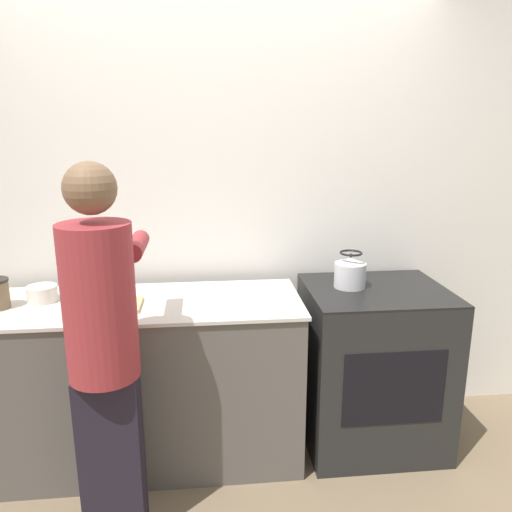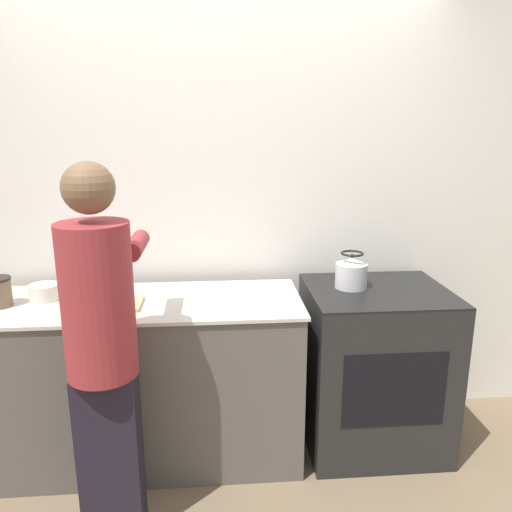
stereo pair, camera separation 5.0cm
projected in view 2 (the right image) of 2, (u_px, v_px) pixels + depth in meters
name	position (u px, v px, depth m)	size (l,w,h in m)	color
ground_plane	(224.00, 485.00, 2.54)	(12.00, 12.00, 0.00)	#7A664C
wall_back	(218.00, 210.00, 2.91)	(8.00, 0.05, 2.60)	white
counter	(145.00, 380.00, 2.68)	(1.67, 0.62, 0.90)	#5B5651
oven	(374.00, 367.00, 2.81)	(0.76, 0.66, 0.92)	black
person	(102.00, 342.00, 2.06)	(0.33, 0.57, 1.65)	black
cutting_board	(111.00, 304.00, 2.49)	(0.30, 0.21, 0.02)	tan
knife	(103.00, 303.00, 2.47)	(0.25, 0.10, 0.01)	silver
kettle	(351.00, 273.00, 2.71)	(0.17, 0.17, 0.20)	silver
bowl_prep	(85.00, 287.00, 2.70)	(0.14, 0.14, 0.06)	#426684
bowl_mixing	(44.00, 292.00, 2.58)	(0.15, 0.15, 0.08)	silver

